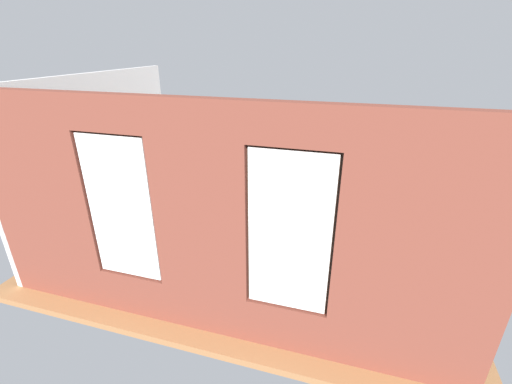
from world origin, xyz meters
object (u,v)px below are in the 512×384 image
at_px(potted_plant_between_couches, 306,276).
at_px(coffee_table, 269,224).
at_px(couch_by_window, 215,277).
at_px(candle_jar, 291,219).
at_px(potted_plant_foreground_right, 181,168).
at_px(potted_plant_beside_window_right, 107,248).
at_px(potted_plant_corner_far_left, 427,308).
at_px(media_console, 143,197).
at_px(cup_ceramic, 273,223).
at_px(couch_left, 400,257).
at_px(table_plant_small, 269,217).
at_px(remote_gray, 262,218).
at_px(tv_flatscreen, 140,171).
at_px(remote_black, 246,221).
at_px(potted_plant_near_tv, 137,205).
at_px(papasan_chair, 282,184).
at_px(potted_plant_by_left_couch, 374,215).

bearing_deg(potted_plant_between_couches, coffee_table, -60.17).
xyz_separation_m(couch_by_window, candle_jar, (-0.80, -1.86, 0.16)).
bearing_deg(potted_plant_foreground_right, potted_plant_beside_window_right, 100.23).
bearing_deg(potted_plant_corner_far_left, media_console, -23.02).
bearing_deg(cup_ceramic, couch_left, 173.56).
distance_m(table_plant_small, remote_gray, 0.22).
bearing_deg(coffee_table, potted_plant_between_couches, 119.83).
bearing_deg(potted_plant_foreground_right, tv_flatscreen, 76.58).
bearing_deg(potted_plant_beside_window_right, remote_black, -135.98).
height_order(media_console, potted_plant_between_couches, potted_plant_between_couches).
relative_size(tv_flatscreen, potted_plant_between_couches, 0.87).
bearing_deg(potted_plant_corner_far_left, potted_plant_near_tv, -15.63).
relative_size(tv_flatscreen, potted_plant_near_tv, 1.26).
bearing_deg(candle_jar, potted_plant_corner_far_left, 136.98).
xyz_separation_m(papasan_chair, potted_plant_by_left_couch, (-2.14, 0.86, -0.11)).
distance_m(potted_plant_foreground_right, potted_plant_corner_far_left, 6.53).
height_order(cup_ceramic, table_plant_small, table_plant_small).
relative_size(cup_ceramic, remote_black, 0.62).
bearing_deg(tv_flatscreen, potted_plant_near_tv, 119.28).
relative_size(media_console, papasan_chair, 0.89).
distance_m(coffee_table, candle_jar, 0.43).
bearing_deg(potted_plant_corner_far_left, tv_flatscreen, -23.05).
bearing_deg(potted_plant_corner_far_left, couch_by_window, -1.98).
distance_m(papasan_chair, potted_plant_by_left_couch, 2.31).
distance_m(tv_flatscreen, potted_plant_between_couches, 4.73).
distance_m(coffee_table, cup_ceramic, 0.19).
bearing_deg(coffee_table, potted_plant_beside_window_right, 39.67).
relative_size(table_plant_small, tv_flatscreen, 0.16).
height_order(table_plant_small, remote_gray, table_plant_small).
xyz_separation_m(remote_gray, papasan_chair, (0.01, -1.83, 0.01)).
bearing_deg(table_plant_small, potted_plant_between_couches, 119.83).
height_order(couch_by_window, potted_plant_near_tv, potted_plant_near_tv).
distance_m(couch_by_window, potted_plant_near_tv, 2.61).
bearing_deg(cup_ceramic, potted_plant_between_couches, 118.65).
bearing_deg(potted_plant_foreground_right, remote_black, 140.84).
bearing_deg(cup_ceramic, tv_flatscreen, -12.01).
bearing_deg(candle_jar, couch_by_window, 66.76).
height_order(papasan_chair, potted_plant_near_tv, potted_plant_near_tv).
relative_size(table_plant_small, potted_plant_between_couches, 0.14).
height_order(couch_by_window, table_plant_small, couch_by_window).
xyz_separation_m(potted_plant_near_tv, potted_plant_corner_far_left, (-5.13, 1.44, -0.06)).
bearing_deg(tv_flatscreen, remote_gray, 170.69).
bearing_deg(cup_ceramic, papasan_chair, -81.64).
xyz_separation_m(papasan_chair, potted_plant_foreground_right, (2.68, 0.05, 0.15)).
xyz_separation_m(remote_gray, potted_plant_near_tv, (2.45, 0.49, 0.17)).
distance_m(potted_plant_between_couches, potted_plant_near_tv, 3.82).
xyz_separation_m(papasan_chair, potted_plant_between_couches, (-1.15, 3.60, 0.14)).
relative_size(media_console, potted_plant_foreground_right, 0.91).
xyz_separation_m(coffee_table, potted_plant_near_tv, (2.63, 0.39, 0.24)).
bearing_deg(remote_black, remote_gray, -102.31).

